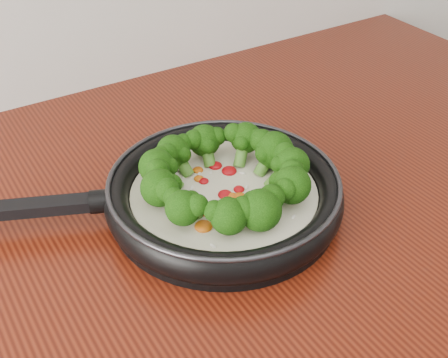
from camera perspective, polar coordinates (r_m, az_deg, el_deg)
skillet at (r=0.73m, az=-0.11°, el=-1.09°), size 0.50×0.40×0.09m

